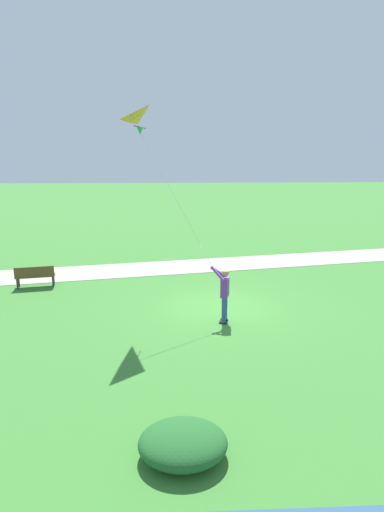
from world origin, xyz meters
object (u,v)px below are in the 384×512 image
person_kite_flyer (224,291)px  lakeside_shrub (183,443)px  park_bench_near_walkway (35,275)px  flying_kite (149,121)px

person_kite_flyer → lakeside_shrub: (-6.00, 1.43, -0.76)m
person_kite_flyer → lakeside_shrub: size_ratio=1.15×
park_bench_near_walkway → lakeside_shrub: size_ratio=0.98×
person_kite_flyer → park_bench_near_walkway: 8.08m
flying_kite → park_bench_near_walkway: 8.07m
person_kite_flyer → flying_kite: bearing=72.7°
lakeside_shrub → park_bench_near_walkway: bearing=29.9°
flying_kite → lakeside_shrub: (-6.70, -0.82, -5.86)m
flying_kite → park_bench_near_walkway: flying_kite is taller
flying_kite → park_bench_near_walkway: (3.13, 4.84, -5.64)m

